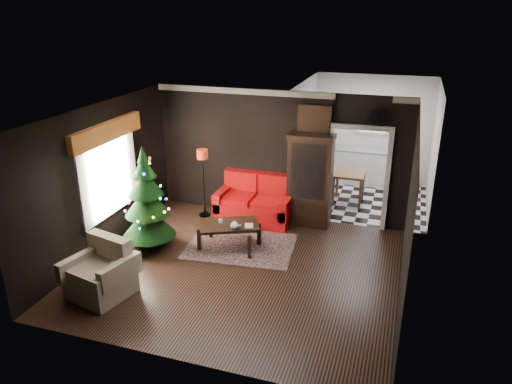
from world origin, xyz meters
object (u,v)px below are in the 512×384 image
(wall_clock, at_px, (375,117))
(kitchen_table, at_px, (348,188))
(loveseat, at_px, (255,199))
(teapot, at_px, (234,225))
(christmas_tree, at_px, (147,199))
(curio_cabinet, at_px, (310,182))
(coffee_table, at_px, (230,235))
(armchair, at_px, (100,270))
(floor_lamp, at_px, (204,183))

(wall_clock, height_order, kitchen_table, wall_clock)
(loveseat, bearing_deg, teapot, -86.23)
(christmas_tree, height_order, teapot, christmas_tree)
(curio_cabinet, relative_size, christmas_tree, 0.99)
(christmas_tree, bearing_deg, coffee_table, 19.64)
(armchair, xyz_separation_m, kitchen_table, (3.27, 5.17, -0.09))
(teapot, bearing_deg, christmas_tree, -168.86)
(kitchen_table, bearing_deg, teapot, -118.01)
(loveseat, distance_m, teapot, 1.55)
(loveseat, bearing_deg, christmas_tree, -129.27)
(christmas_tree, height_order, armchair, christmas_tree)
(christmas_tree, bearing_deg, teapot, 11.14)
(curio_cabinet, distance_m, armchair, 4.59)
(loveseat, relative_size, teapot, 10.10)
(wall_clock, bearing_deg, floor_lamp, -169.62)
(loveseat, xyz_separation_m, christmas_tree, (-1.52, -1.86, 0.55))
(christmas_tree, bearing_deg, loveseat, 50.73)
(floor_lamp, height_order, christmas_tree, christmas_tree)
(christmas_tree, distance_m, coffee_table, 1.73)
(armchair, xyz_separation_m, teapot, (1.58, 1.97, 0.13))
(coffee_table, relative_size, teapot, 6.60)
(loveseat, distance_m, floor_lamp, 1.16)
(floor_lamp, distance_m, wall_clock, 3.82)
(floor_lamp, relative_size, armchair, 1.66)
(coffee_table, bearing_deg, christmas_tree, -160.36)
(floor_lamp, bearing_deg, teapot, -47.78)
(curio_cabinet, distance_m, floor_lamp, 2.29)
(curio_cabinet, height_order, kitchen_table, curio_cabinet)
(teapot, bearing_deg, kitchen_table, 61.99)
(armchair, height_order, teapot, armchair)
(loveseat, bearing_deg, coffee_table, -93.24)
(wall_clock, bearing_deg, christmas_tree, -149.70)
(armchair, bearing_deg, floor_lamp, 96.95)
(loveseat, bearing_deg, floor_lamp, -168.07)
(floor_lamp, distance_m, christmas_tree, 1.70)
(kitchen_table, bearing_deg, coffee_table, -122.05)
(loveseat, height_order, christmas_tree, christmas_tree)
(armchair, distance_m, teapot, 2.53)
(curio_cabinet, bearing_deg, loveseat, -169.17)
(coffee_table, bearing_deg, kitchen_table, 57.95)
(curio_cabinet, distance_m, wall_clock, 1.88)
(coffee_table, distance_m, teapot, 0.42)
(floor_lamp, height_order, coffee_table, floor_lamp)
(teapot, relative_size, kitchen_table, 0.22)
(floor_lamp, bearing_deg, kitchen_table, 33.05)
(wall_clock, relative_size, kitchen_table, 0.43)
(curio_cabinet, xyz_separation_m, floor_lamp, (-2.24, -0.45, -0.12))
(coffee_table, bearing_deg, teapot, -47.86)
(christmas_tree, height_order, kitchen_table, christmas_tree)
(curio_cabinet, bearing_deg, coffee_table, -128.06)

